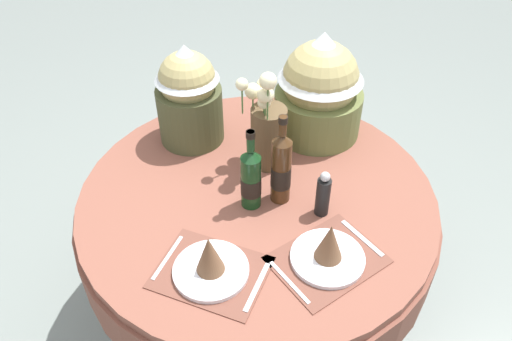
# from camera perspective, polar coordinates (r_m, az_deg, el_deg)

# --- Properties ---
(ground) EXTENTS (8.00, 8.00, 0.00)m
(ground) POSITION_cam_1_polar(r_m,az_deg,el_deg) (2.43, 0.10, -15.24)
(ground) COLOR gray
(dining_table) EXTENTS (1.34, 1.34, 0.74)m
(dining_table) POSITION_cam_1_polar(r_m,az_deg,el_deg) (1.96, 0.12, -5.56)
(dining_table) COLOR brown
(dining_table) RESTS_ON ground
(place_setting_left) EXTENTS (0.42, 0.39, 0.16)m
(place_setting_left) POSITION_cam_1_polar(r_m,az_deg,el_deg) (1.59, -5.18, -10.38)
(place_setting_left) COLOR brown
(place_setting_left) RESTS_ON dining_table
(place_setting_right) EXTENTS (0.42, 0.39, 0.16)m
(place_setting_right) POSITION_cam_1_polar(r_m,az_deg,el_deg) (1.63, 8.19, -8.95)
(place_setting_right) COLOR brown
(place_setting_right) RESTS_ON dining_table
(flower_vase) EXTENTS (0.19, 0.19, 0.43)m
(flower_vase) POSITION_cam_1_polar(r_m,az_deg,el_deg) (1.89, 1.27, 4.90)
(flower_vase) COLOR brown
(flower_vase) RESTS_ON dining_table
(wine_bottle_left) EXTENTS (0.07, 0.07, 0.32)m
(wine_bottle_left) POSITION_cam_1_polar(r_m,az_deg,el_deg) (1.74, -0.58, -0.86)
(wine_bottle_left) COLOR #143819
(wine_bottle_left) RESTS_ON dining_table
(wine_bottle_right) EXTENTS (0.07, 0.07, 0.36)m
(wine_bottle_right) POSITION_cam_1_polar(r_m,az_deg,el_deg) (1.75, 2.85, 0.25)
(wine_bottle_right) COLOR #422814
(wine_bottle_right) RESTS_ON dining_table
(pepper_mill) EXTENTS (0.05, 0.05, 0.19)m
(pepper_mill) POSITION_cam_1_polar(r_m,az_deg,el_deg) (1.75, 7.58, -2.75)
(pepper_mill) COLOR black
(pepper_mill) RESTS_ON dining_table
(gift_tub_back_left) EXTENTS (0.26, 0.26, 0.42)m
(gift_tub_back_left) POSITION_cam_1_polar(r_m,az_deg,el_deg) (2.01, -7.66, 8.88)
(gift_tub_back_left) COLOR #474C2D
(gift_tub_back_left) RESTS_ON dining_table
(gift_tub_back_right) EXTENTS (0.36, 0.36, 0.45)m
(gift_tub_back_right) POSITION_cam_1_polar(r_m,az_deg,el_deg) (2.05, 7.24, 9.75)
(gift_tub_back_right) COLOR olive
(gift_tub_back_right) RESTS_ON dining_table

